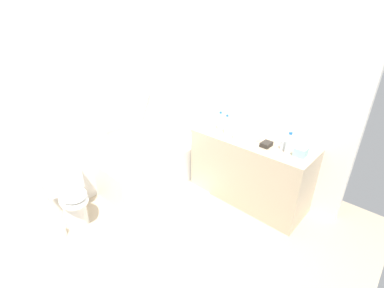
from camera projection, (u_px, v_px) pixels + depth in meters
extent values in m
plane|color=#C1AD8E|center=(168.00, 227.00, 2.91)|extent=(3.80, 3.80, 0.00)
cube|color=white|center=(98.00, 103.00, 3.13)|extent=(3.20, 0.10, 2.44)
cube|color=white|center=(247.00, 98.00, 3.33)|extent=(0.10, 2.72, 2.44)
cube|color=silver|center=(158.00, 165.00, 3.66)|extent=(1.58, 0.70, 0.52)
cube|color=white|center=(157.00, 152.00, 3.56)|extent=(1.29, 0.50, 0.09)
cylinder|color=#B9B9BE|center=(187.00, 134.00, 3.93)|extent=(0.09, 0.03, 0.03)
cylinder|color=#B9B9BE|center=(144.00, 110.00, 3.58)|extent=(0.27, 0.03, 0.53)
cylinder|color=#B9B9BE|center=(113.00, 128.00, 3.30)|extent=(0.23, 0.03, 0.03)
cube|color=white|center=(172.00, 161.00, 3.34)|extent=(0.22, 0.03, 0.20)
cylinder|color=white|center=(75.00, 211.00, 2.90)|extent=(0.24, 0.24, 0.37)
ellipsoid|color=white|center=(74.00, 200.00, 2.78)|extent=(0.31, 0.41, 0.12)
ellipsoid|color=white|center=(72.00, 194.00, 2.75)|extent=(0.29, 0.39, 0.02)
cube|color=white|center=(63.00, 179.00, 2.87)|extent=(0.39, 0.17, 0.30)
cylinder|color=#A3A3A8|center=(60.00, 167.00, 2.80)|extent=(0.03, 0.03, 0.01)
cube|color=tan|center=(249.00, 169.00, 3.25)|extent=(0.58, 1.48, 0.85)
cylinder|color=white|center=(247.00, 136.00, 3.05)|extent=(0.33, 0.33, 0.06)
cylinder|color=#BCBCC1|center=(256.00, 131.00, 3.19)|extent=(0.02, 0.02, 0.07)
cylinder|color=#BCBCC1|center=(254.00, 130.00, 3.14)|extent=(0.10, 0.02, 0.02)
cylinder|color=#BCBCC1|center=(260.00, 134.00, 3.16)|extent=(0.03, 0.03, 0.04)
cylinder|color=#BCBCC1|center=(252.00, 131.00, 3.23)|extent=(0.03, 0.03, 0.04)
cylinder|color=silver|center=(220.00, 122.00, 3.25)|extent=(0.06, 0.06, 0.23)
cylinder|color=blue|center=(221.00, 112.00, 3.19)|extent=(0.03, 0.03, 0.02)
cylinder|color=silver|center=(227.00, 125.00, 3.14)|extent=(0.06, 0.06, 0.23)
cylinder|color=blue|center=(227.00, 116.00, 3.08)|extent=(0.03, 0.03, 0.02)
cylinder|color=silver|center=(289.00, 144.00, 2.69)|extent=(0.07, 0.07, 0.22)
cylinder|color=blue|center=(291.00, 133.00, 2.64)|extent=(0.04, 0.04, 0.02)
cylinder|color=white|center=(283.00, 145.00, 2.79)|extent=(0.07, 0.07, 0.10)
cylinder|color=white|center=(214.00, 124.00, 3.39)|extent=(0.07, 0.07, 0.09)
cube|color=#2D2823|center=(266.00, 144.00, 2.87)|extent=(0.14, 0.10, 0.05)
cube|color=white|center=(229.00, 131.00, 3.25)|extent=(0.09, 0.06, 0.02)
cube|color=#9DCBCF|center=(301.00, 152.00, 2.66)|extent=(0.12, 0.12, 0.09)
cube|color=white|center=(189.00, 195.00, 3.45)|extent=(0.52, 0.36, 0.01)
cylinder|color=white|center=(61.00, 232.00, 2.77)|extent=(0.11, 0.11, 0.11)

